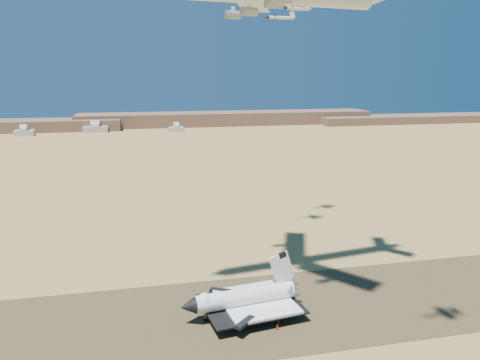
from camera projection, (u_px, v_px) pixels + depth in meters
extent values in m
plane|color=#A58749|center=(185.00, 320.00, 137.99)|extent=(1200.00, 1200.00, 0.00)
cube|color=#4A3C25|center=(185.00, 320.00, 137.99)|extent=(600.00, 50.00, 0.06)
cube|color=brown|center=(228.00, 118.00, 675.60)|extent=(420.00, 60.00, 18.00)
cube|color=brown|center=(413.00, 119.00, 707.83)|extent=(300.00, 60.00, 11.00)
cube|color=beige|center=(25.00, 133.00, 554.54)|extent=(22.00, 14.00, 6.50)
cube|color=beige|center=(96.00, 129.00, 585.85)|extent=(30.00, 15.00, 7.50)
cube|color=beige|center=(176.00, 129.00, 597.98)|extent=(19.00, 12.50, 5.50)
cylinder|color=white|center=(244.00, 297.00, 140.13)|extent=(30.72, 9.35, 5.30)
cone|color=black|center=(189.00, 307.00, 134.25)|extent=(4.90, 5.56, 5.03)
sphere|color=white|center=(205.00, 301.00, 135.76)|extent=(4.92, 4.92, 4.92)
cube|color=white|center=(256.00, 301.00, 141.90)|extent=(23.70, 25.32, 0.85)
cube|color=black|center=(250.00, 304.00, 141.35)|extent=(31.20, 26.35, 0.47)
cube|color=white|center=(282.00, 268.00, 142.70)|extent=(8.78, 1.85, 10.90)
cylinder|color=gray|center=(205.00, 317.00, 136.85)|extent=(0.34, 0.34, 3.03)
cylinder|color=black|center=(205.00, 320.00, 137.06)|extent=(1.09, 0.56, 1.04)
cylinder|color=gray|center=(268.00, 314.00, 138.66)|extent=(0.34, 0.34, 3.03)
cylinder|color=black|center=(268.00, 317.00, 138.88)|extent=(1.09, 0.56, 1.04)
cylinder|color=gray|center=(256.00, 299.00, 147.31)|extent=(0.34, 0.34, 3.03)
cylinder|color=black|center=(256.00, 302.00, 147.52)|extent=(1.09, 0.56, 1.04)
cube|color=silver|center=(253.00, 5.00, 155.30)|extent=(19.48, 32.55, 0.73)
cylinder|color=gray|center=(274.00, 3.00, 130.81)|extent=(5.53, 3.40, 2.71)
cylinder|color=gray|center=(249.00, 12.00, 147.91)|extent=(5.53, 3.40, 2.71)
cylinder|color=gray|center=(233.00, 15.00, 155.74)|extent=(5.53, 3.40, 2.71)
imported|color=#F7420E|center=(279.00, 322.00, 135.30)|extent=(0.53, 0.68, 1.67)
imported|color=#F7420E|center=(278.00, 327.00, 132.37)|extent=(0.72, 0.90, 1.61)
imported|color=#F7420E|center=(286.00, 318.00, 137.27)|extent=(1.09, 1.20, 1.85)
cylinder|color=silver|center=(281.00, 18.00, 193.75)|extent=(10.88, 1.39, 1.27)
cone|color=black|center=(266.00, 17.00, 192.29)|extent=(2.37, 1.20, 1.18)
sphere|color=black|center=(275.00, 16.00, 193.04)|extent=(1.27, 1.27, 1.27)
cube|color=silver|center=(284.00, 18.00, 194.00)|extent=(3.25, 7.28, 0.23)
cube|color=silver|center=(292.00, 18.00, 194.77)|extent=(2.04, 4.55, 0.18)
cube|color=silver|center=(292.00, 15.00, 194.53)|extent=(2.74, 0.26, 3.06)
cylinder|color=silver|center=(298.00, 9.00, 209.50)|extent=(11.73, 3.89, 1.37)
cone|color=black|center=(284.00, 8.00, 206.57)|extent=(2.75, 1.79, 1.27)
sphere|color=black|center=(292.00, 7.00, 208.17)|extent=(1.37, 1.37, 1.37)
cube|color=silver|center=(300.00, 9.00, 209.95)|extent=(5.04, 8.37, 0.24)
cube|color=silver|center=(307.00, 9.00, 211.53)|extent=(3.16, 5.23, 0.20)
cube|color=silver|center=(308.00, 6.00, 211.32)|extent=(2.94, 0.88, 3.30)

